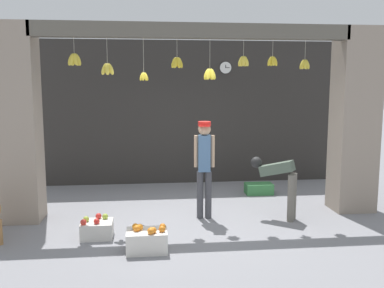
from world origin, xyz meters
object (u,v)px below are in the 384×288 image
shopkeeper (204,162)px  worker_stooping (280,179)px  fruit_crate_oranges (147,240)px  fruit_crate_apples (97,229)px  water_bottle (143,234)px  produce_box_green (259,189)px  wall_clock (226,68)px

shopkeeper → worker_stooping: size_ratio=1.61×
fruit_crate_oranges → fruit_crate_apples: (-0.73, 0.61, -0.03)m
fruit_crate_oranges → water_bottle: bearing=97.9°
fruit_crate_oranges → produce_box_green: 3.66m
shopkeeper → fruit_crate_oranges: size_ratio=2.99×
fruit_crate_apples → fruit_crate_oranges: bearing=-39.7°
shopkeeper → fruit_crate_apples: shopkeeper is taller
shopkeeper → produce_box_green: bearing=-126.2°
water_bottle → wall_clock: wall_clock is taller
fruit_crate_oranges → produce_box_green: size_ratio=1.00×
fruit_crate_apples → worker_stooping: bearing=11.3°
fruit_crate_oranges → produce_box_green: (2.31, 2.84, -0.05)m
shopkeeper → water_bottle: 1.66m
shopkeeper → produce_box_green: 2.17m
worker_stooping → water_bottle: (-2.28, -0.82, -0.57)m
fruit_crate_apples → water_bottle: size_ratio=1.95×
water_bottle → produce_box_green: bearing=46.1°
worker_stooping → water_bottle: size_ratio=4.39×
fruit_crate_apples → water_bottle: 0.72m
shopkeeper → fruit_crate_apples: bearing=30.0°
shopkeeper → water_bottle: size_ratio=7.04×
worker_stooping → produce_box_green: size_ratio=1.85×
produce_box_green → wall_clock: 2.82m
worker_stooping → wall_clock: bearing=42.8°
shopkeeper → water_bottle: bearing=50.0°
worker_stooping → produce_box_green: bearing=31.2°
produce_box_green → wall_clock: size_ratio=2.01×
wall_clock → water_bottle: bearing=-117.1°
worker_stooping → fruit_crate_oranges: worker_stooping is taller
shopkeeper → worker_stooping: (1.25, -0.16, -0.29)m
wall_clock → fruit_crate_apples: bearing=-126.8°
produce_box_green → wall_clock: bearing=113.4°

